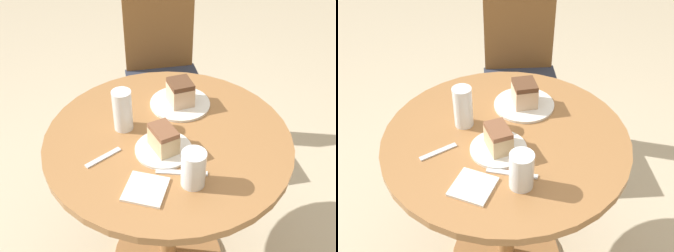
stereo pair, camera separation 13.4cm
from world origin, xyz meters
TOP-DOWN VIEW (x-y plane):
  - table at (0.00, 0.00)m, footprint 0.86×0.86m
  - chair at (-0.02, 0.80)m, footprint 0.48×0.53m
  - plate_near at (-0.02, -0.08)m, footprint 0.19×0.19m
  - plate_far at (0.05, 0.18)m, footprint 0.23×0.23m
  - cake_slice_near at (-0.02, -0.08)m, footprint 0.11×0.12m
  - cake_slice_far at (0.05, 0.18)m, footprint 0.11×0.12m
  - glass_lemonade at (-0.16, 0.04)m, footprint 0.07×0.07m
  - glass_water at (0.07, -0.23)m, footprint 0.07×0.07m
  - napkin_stack at (-0.07, -0.25)m, footprint 0.15×0.15m
  - fork at (0.04, -0.18)m, footprint 0.16×0.03m
  - spoon at (-0.21, -0.11)m, footprint 0.11×0.10m

SIDE VIEW (x-z plane):
  - chair at x=-0.02m, z-range 0.01..0.97m
  - table at x=0.00m, z-range 0.18..0.92m
  - fork at x=0.04m, z-range 0.74..0.74m
  - spoon at x=-0.21m, z-range 0.74..0.74m
  - napkin_stack at x=-0.07m, z-range 0.74..0.74m
  - plate_near at x=-0.02m, z-range 0.74..0.75m
  - plate_far at x=0.05m, z-range 0.74..0.75m
  - cake_slice_near at x=-0.02m, z-range 0.75..0.83m
  - glass_water at x=0.07m, z-range 0.73..0.85m
  - cake_slice_far at x=0.05m, z-range 0.75..0.84m
  - glass_lemonade at x=-0.16m, z-range 0.73..0.88m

